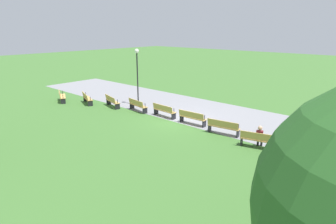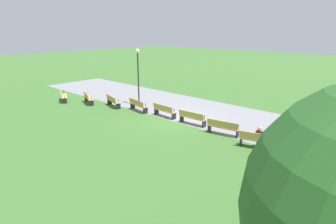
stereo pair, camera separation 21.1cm
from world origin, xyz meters
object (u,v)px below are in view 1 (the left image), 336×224
Objects in this scene: bench_1 at (87,98)px; bench_3 at (137,105)px; bench_4 at (164,110)px; person_seated at (260,136)px; bench_8 at (302,158)px; bench_0 at (62,96)px; bench_2 at (112,101)px; bench_5 at (192,117)px; bench_7 at (259,140)px; bench_6 at (223,127)px; lamp_post at (137,67)px.

bench_3 is (4.66, 1.25, 0.00)m from bench_1.
person_seated is (7.14, -0.61, 0.16)m from bench_4.
bench_8 is 1.57× the size of person_seated.
bench_0 is 0.98× the size of bench_2.
bench_0 is at bearing -134.93° from bench_1.
bench_0 is 1.00× the size of bench_5.
bench_1 is 14.26m from bench_7.
person_seated is at bearing -1.91° from bench_4.
bench_6 and bench_8 have the same top height.
bench_3 is at bearing 27.05° from bench_2.
person_seated is (9.54, -0.36, 0.16)m from bench_3.
bench_0 is 0.98× the size of bench_7.
bench_6 is (7.22, 0.00, 0.00)m from bench_3.
bench_3 is at bearing -171.00° from bench_4.
bench_2 is 11.91m from person_seated.
person_seated is at bearing 90.18° from bench_7.
bench_8 is at bearing -33.04° from bench_7.
bench_7 is 0.22m from person_seated.
bench_5 is at bearing 30.08° from bench_1.
lamp_post is at bearing 156.92° from person_seated.
bench_5 is at bearing 146.92° from bench_8.
bench_0 is 4.82m from bench_2.
bench_4 is (7.06, 1.50, 0.00)m from bench_1.
bench_1 is 0.99× the size of bench_2.
person_seated is (16.40, 1.86, 0.16)m from bench_0.
bench_6 is at bearing 18.06° from bench_2.
bench_0 is at bearing -171.03° from bench_5.
bench_1 and bench_2 have the same top height.
bench_5 is 0.98× the size of bench_6.
bench_7 is at bearing 24.09° from bench_1.
lamp_post is at bearing 55.49° from bench_1.
bench_6 is 2.41m from bench_7.
bench_1 is 1.00× the size of bench_8.
bench_5 is 0.42× the size of lamp_post.
bench_8 is (11.88, -1.25, 0.00)m from bench_3.
lamp_post reaches higher than bench_2.
bench_2 is at bearing -126.00° from lamp_post.
bench_4 is 2.42m from bench_5.
bench_2 is 1.58× the size of person_seated.
bench_1 is 1.00× the size of bench_6.
bench_6 is 4.82m from bench_8.
bench_1 is at bearing 158.91° from bench_8.
bench_3 is 9.59m from bench_7.
bench_8 is at bearing -5.97° from bench_4.
lamp_post is at bearing 148.52° from bench_8.
bench_1 is at bearing 176.95° from bench_6.
lamp_post reaches higher than person_seated.
person_seated reaches higher than bench_7.
lamp_post reaches higher than bench_3.
person_seated is 11.07m from lamp_post.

